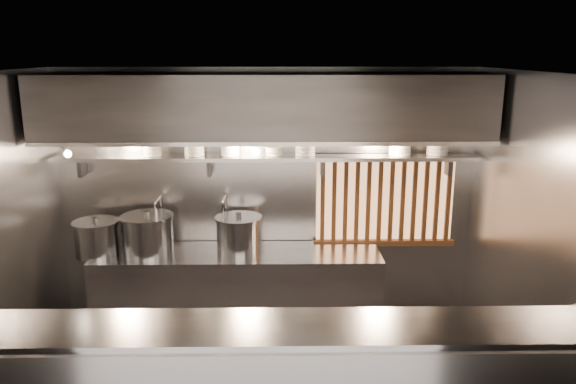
{
  "coord_description": "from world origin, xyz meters",
  "views": [
    {
      "loc": [
        0.14,
        -4.46,
        2.96
      ],
      "look_at": [
        0.22,
        0.55,
        1.7
      ],
      "focal_mm": 35.0,
      "sensor_mm": 36.0,
      "label": 1
    }
  ],
  "objects_px": {
    "stock_pot_left": "(97,238)",
    "stock_pot_right": "(239,234)",
    "stock_pot_mid": "(148,234)",
    "pendant_bulb": "(256,152)",
    "heat_lamp": "(65,148)"
  },
  "relations": [
    {
      "from": "stock_pot_left",
      "to": "stock_pot_mid",
      "type": "relative_size",
      "value": 0.95
    },
    {
      "from": "stock_pot_mid",
      "to": "stock_pot_right",
      "type": "distance_m",
      "value": 0.94
    },
    {
      "from": "stock_pot_right",
      "to": "heat_lamp",
      "type": "bearing_deg",
      "value": -168.69
    },
    {
      "from": "heat_lamp",
      "to": "pendant_bulb",
      "type": "bearing_deg",
      "value": 11.0
    },
    {
      "from": "heat_lamp",
      "to": "stock_pot_right",
      "type": "relative_size",
      "value": 0.56
    },
    {
      "from": "stock_pot_mid",
      "to": "stock_pot_left",
      "type": "bearing_deg",
      "value": -175.68
    },
    {
      "from": "stock_pot_left",
      "to": "stock_pot_right",
      "type": "xyz_separation_m",
      "value": [
        1.46,
        0.09,
        0.01
      ]
    },
    {
      "from": "heat_lamp",
      "to": "stock_pot_left",
      "type": "distance_m",
      "value": 1.02
    },
    {
      "from": "stock_pot_left",
      "to": "stock_pot_mid",
      "type": "distance_m",
      "value": 0.52
    },
    {
      "from": "pendant_bulb",
      "to": "stock_pot_left",
      "type": "xyz_separation_m",
      "value": [
        -1.65,
        -0.11,
        -0.88
      ]
    },
    {
      "from": "heat_lamp",
      "to": "stock_pot_left",
      "type": "bearing_deg",
      "value": 57.77
    },
    {
      "from": "heat_lamp",
      "to": "stock_pot_mid",
      "type": "distance_m",
      "value": 1.2
    },
    {
      "from": "pendant_bulb",
      "to": "stock_pot_left",
      "type": "bearing_deg",
      "value": -176.01
    },
    {
      "from": "stock_pot_mid",
      "to": "stock_pot_right",
      "type": "relative_size",
      "value": 1.02
    },
    {
      "from": "pendant_bulb",
      "to": "stock_pot_mid",
      "type": "relative_size",
      "value": 0.29
    }
  ]
}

